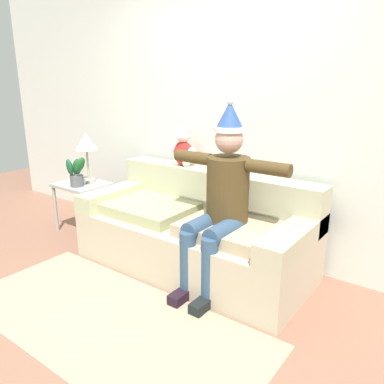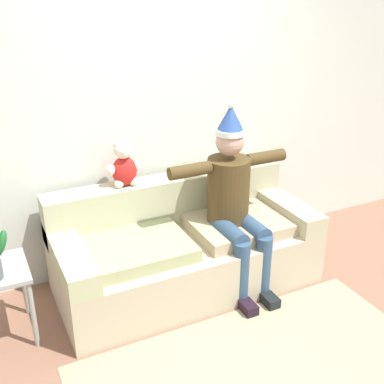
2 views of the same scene
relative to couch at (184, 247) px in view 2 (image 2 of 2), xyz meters
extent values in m
plane|color=#8B5E4A|center=(0.00, -1.00, -0.33)|extent=(10.00, 10.00, 0.00)
cube|color=silver|center=(0.00, 0.55, 1.02)|extent=(7.00, 0.10, 2.70)
cube|color=#BFAE93|center=(0.00, -0.05, -0.11)|extent=(2.08, 0.94, 0.44)
cube|color=#B5B492|center=(0.00, 0.30, 0.31)|extent=(2.08, 0.24, 0.39)
cube|color=#B7BA90|center=(-0.93, -0.05, 0.19)|extent=(0.22, 0.94, 0.16)
cube|color=#B8AF8E|center=(0.93, -0.05, 0.19)|extent=(0.22, 0.94, 0.16)
cube|color=tan|center=(-0.47, -0.10, 0.16)|extent=(0.83, 0.66, 0.10)
cube|color=tan|center=(0.47, -0.10, 0.16)|extent=(0.83, 0.66, 0.10)
cylinder|color=#49371B|center=(0.36, -0.07, 0.47)|extent=(0.34, 0.34, 0.52)
sphere|color=tan|center=(0.36, -0.07, 0.87)|extent=(0.22, 0.22, 0.22)
cylinder|color=white|center=(0.36, -0.07, 0.95)|extent=(0.23, 0.23, 0.04)
cone|color=#2B4B95|center=(0.36, -0.07, 1.06)|extent=(0.21, 0.21, 0.20)
sphere|color=white|center=(0.36, -0.07, 1.16)|extent=(0.06, 0.06, 0.06)
cylinder|color=#324D6B|center=(0.26, -0.27, 0.21)|extent=(0.14, 0.40, 0.14)
cylinder|color=#324D6B|center=(0.26, -0.47, -0.06)|extent=(0.13, 0.13, 0.54)
cube|color=black|center=(0.26, -0.55, -0.29)|extent=(0.10, 0.24, 0.08)
cylinder|color=#324D6B|center=(0.46, -0.27, 0.21)|extent=(0.14, 0.40, 0.14)
cylinder|color=#324D6B|center=(0.46, -0.47, -0.06)|extent=(0.13, 0.13, 0.54)
cube|color=black|center=(0.46, -0.55, -0.29)|extent=(0.10, 0.24, 0.08)
cylinder|color=#49371B|center=(0.02, -0.07, 0.69)|extent=(0.34, 0.10, 0.10)
cylinder|color=#49371B|center=(0.70, -0.07, 0.69)|extent=(0.34, 0.10, 0.10)
ellipsoid|color=red|center=(-0.37, 0.30, 0.63)|extent=(0.20, 0.16, 0.24)
sphere|color=white|center=(-0.37, 0.30, 0.81)|extent=(0.15, 0.15, 0.15)
sphere|color=white|center=(-0.37, 0.24, 0.80)|extent=(0.07, 0.07, 0.07)
sphere|color=white|center=(-0.43, 0.30, 0.86)|extent=(0.05, 0.05, 0.05)
sphere|color=white|center=(-0.32, 0.30, 0.86)|extent=(0.05, 0.05, 0.05)
sphere|color=white|center=(-0.48, 0.30, 0.66)|extent=(0.08, 0.08, 0.08)
sphere|color=white|center=(-0.43, 0.27, 0.54)|extent=(0.08, 0.08, 0.08)
sphere|color=white|center=(-0.27, 0.30, 0.66)|extent=(0.08, 0.08, 0.08)
sphere|color=white|center=(-0.31, 0.27, 0.54)|extent=(0.08, 0.08, 0.08)
cylinder|color=#9D9F9D|center=(-1.25, -0.26, -0.07)|extent=(0.04, 0.04, 0.52)
cylinder|color=#9D9F9D|center=(-1.25, 0.14, -0.07)|extent=(0.04, 0.04, 0.52)
ellipsoid|color=#1B5C28|center=(-1.37, -0.17, 0.46)|extent=(0.13, 0.13, 0.21)
cube|color=tan|center=(0.00, -1.07, -0.32)|extent=(2.35, 1.05, 0.01)
camera|label=1|loc=(1.87, -2.59, 1.31)|focal=35.67mm
camera|label=2|loc=(-1.44, -3.10, 1.98)|focal=44.81mm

